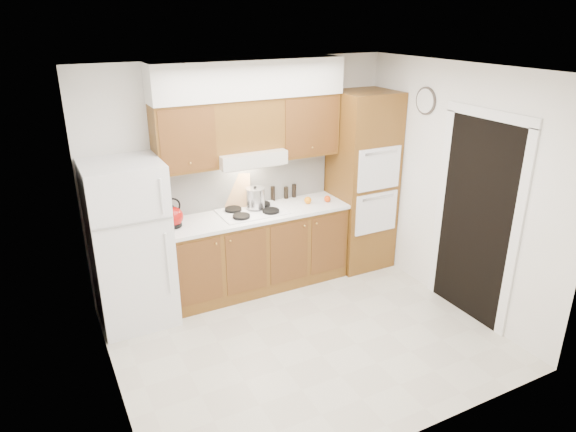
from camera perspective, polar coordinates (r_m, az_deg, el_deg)
The scene contains 26 objects.
floor at distance 5.31m, azimuth 1.88°, elevation -13.32°, with size 3.60×3.60×0.00m, color beige.
ceiling at distance 4.38m, azimuth 2.31°, elevation 15.84°, with size 3.60×3.60×0.00m, color white.
wall_back at distance 5.97m, azimuth -5.00°, elevation 4.58°, with size 3.60×0.02×2.60m, color white.
wall_left at distance 4.18m, azimuth -20.05°, elevation -4.37°, with size 0.02×3.00×2.60m, color white.
wall_right at distance 5.74m, azimuth 17.98°, elevation 2.89°, with size 0.02×3.00×2.60m, color white.
fridge at distance 5.44m, azimuth -17.15°, elevation -3.04°, with size 0.75×0.72×1.72m, color white.
base_cabinets at distance 6.02m, azimuth -3.42°, elevation -3.89°, with size 2.11×0.60×0.90m, color brown.
countertop at distance 5.83m, azimuth -3.48°, elevation 0.25°, with size 2.13×0.62×0.04m, color white.
backsplash at distance 5.99m, azimuth -4.70°, elevation 3.84°, with size 2.11×0.03×0.56m, color white.
oven_cabinet at distance 6.42m, azimuth 8.17°, elevation 3.81°, with size 0.70×0.65×2.20m, color brown.
upper_cab_left at distance 5.45m, azimuth -11.54°, elevation 8.58°, with size 0.63×0.33×0.70m, color brown.
upper_cab_right at distance 5.99m, azimuth 1.88°, elevation 10.14°, with size 0.73×0.33×0.70m, color brown.
range_hood at distance 5.68m, azimuth -4.44°, elevation 6.61°, with size 0.75×0.45×0.15m, color silver.
upper_cab_over_hood at distance 5.66m, azimuth -4.79°, elevation 10.17°, with size 0.75×0.33×0.55m, color brown.
soffit at distance 5.59m, azimuth -4.39°, elevation 14.98°, with size 2.13×0.36×0.40m, color silver.
cooktop at distance 5.82m, azimuth -4.01°, elevation 0.47°, with size 0.74×0.50×0.01m, color white.
doorway at distance 5.59m, azimuth 20.08°, elevation -0.61°, with size 0.02×0.90×2.10m, color black.
wall_clock at distance 5.92m, azimuth 15.06°, elevation 12.25°, with size 0.30×0.30×0.02m, color #3F3833.
kettle at distance 5.50m, azimuth -12.65°, elevation -0.07°, with size 0.21×0.21×0.21m, color #960C0A.
cutting_board at distance 5.93m, azimuth -5.64°, elevation 2.84°, with size 0.29×0.02×0.39m, color tan.
stock_pot at distance 5.85m, azimuth -3.65°, elevation 2.00°, with size 0.21×0.21×0.22m, color #AFAEB3.
condiment_a at distance 6.14m, azimuth -1.69°, elevation 2.50°, with size 0.05×0.05×0.18m, color black.
condiment_b at distance 6.27m, azimuth 0.69°, elevation 2.83°, with size 0.05×0.05×0.16m, color black.
condiment_c at distance 6.22m, azimuth -0.21°, elevation 2.60°, with size 0.05×0.05×0.15m, color black.
orange_near at distance 6.13m, azimuth 4.39°, elevation 1.92°, with size 0.08×0.08×0.08m, color #E8460C.
orange_far at distance 6.06m, azimuth 2.22°, elevation 1.76°, with size 0.09×0.09×0.09m, color orange.
Camera 1 is at (-2.15, -3.79, 3.04)m, focal length 32.00 mm.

